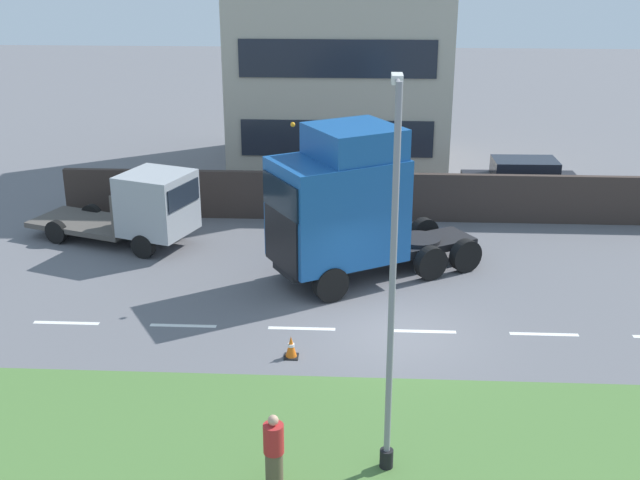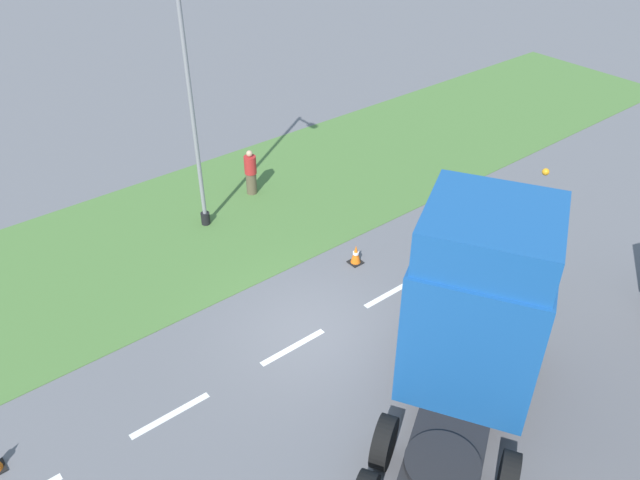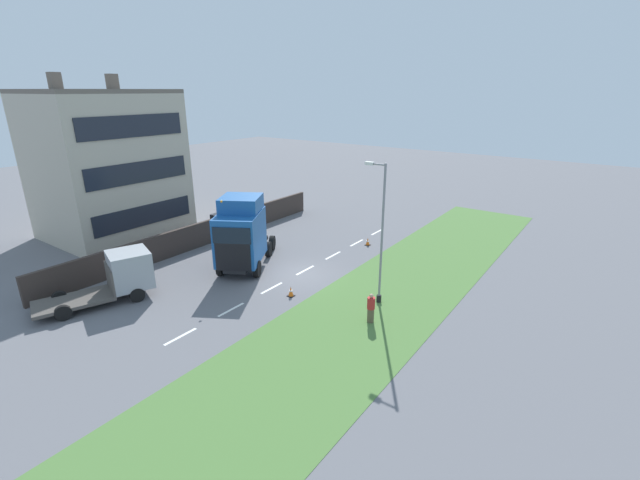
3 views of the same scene
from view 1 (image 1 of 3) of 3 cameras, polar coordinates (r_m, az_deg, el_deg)
ground_plane at (r=21.50m, az=5.39°, el=-6.44°), size 120.00×120.00×0.00m
grass_verge at (r=16.38m, az=6.18°, el=-15.98°), size 7.00×44.00×0.01m
lane_markings at (r=21.54m, az=7.26°, el=-6.46°), size 0.16×21.00×0.00m
boundary_wall at (r=29.51m, az=4.82°, el=3.08°), size 0.25×24.00×1.79m
building_block at (r=36.39m, az=1.46°, el=13.88°), size 8.21×9.23×12.08m
lorry_cab at (r=23.67m, az=1.80°, el=2.44°), size 5.38×6.70×4.88m
flatbed_truck at (r=27.34m, az=-12.35°, el=2.28°), size 3.94×6.22×2.60m
parked_car at (r=31.74m, az=14.10°, el=3.87°), size 1.94×4.40×1.93m
lamp_post at (r=14.68m, az=5.12°, el=-4.13°), size 1.25×0.27×7.56m
pedestrian at (r=15.51m, az=-3.30°, el=-14.82°), size 0.39×0.39×1.55m
traffic_cone_trailing at (r=20.02m, az=-2.07°, el=-7.60°), size 0.36×0.36×0.58m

